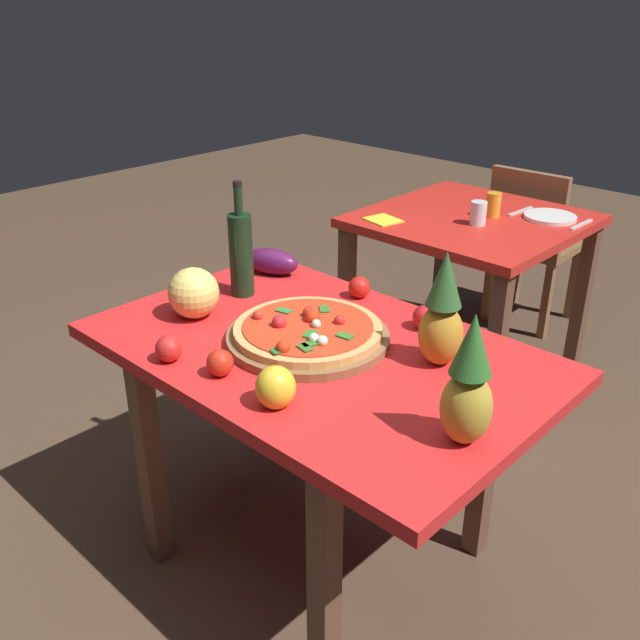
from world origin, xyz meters
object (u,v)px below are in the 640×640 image
object	(u,v)px
display_table	(318,375)
pineapple_left	(468,386)
background_table	(470,242)
tomato_by_bottle	(359,287)
eggplant	(271,261)
fork_utensil	(521,211)
pizza_board	(308,338)
bell_pepper	(276,387)
melon	(194,293)
drinking_glass_water	(478,213)
pineapple_right	(442,315)
napkin_folded	(383,220)
tomato_at_corner	(169,349)
wine_bottle	(241,252)
pizza	(307,329)
drinking_glass_juice	(493,205)
tomato_near_board	(220,363)
dinner_plate	(550,217)
dining_chair	(532,238)
tomato_beside_pepper	(425,317)
knife_utensil	(581,225)

from	to	relation	value
display_table	pineapple_left	bearing A→B (deg)	-11.05
background_table	tomato_by_bottle	size ratio (longest dim) A/B	12.42
eggplant	fork_utensil	xyz separation A→B (m)	(0.27, 1.26, -0.04)
pizza_board	bell_pepper	bearing A→B (deg)	-58.85
melon	drinking_glass_water	bearing A→B (deg)	84.18
pineapple_right	napkin_folded	xyz separation A→B (m)	(-0.89, 0.87, -0.14)
background_table	bell_pepper	world-z (taller)	bell_pepper
pineapple_right	tomato_at_corner	distance (m)	0.73
wine_bottle	pineapple_left	xyz separation A→B (m)	(0.97, -0.20, -0.00)
display_table	pineapple_left	world-z (taller)	pineapple_left
wine_bottle	melon	bearing A→B (deg)	-83.59
pizza	drinking_glass_juice	world-z (taller)	drinking_glass_juice
wine_bottle	tomato_near_board	size ratio (longest dim) A/B	5.25
dinner_plate	tomato_by_bottle	bearing A→B (deg)	-92.58
pineapple_right	eggplant	size ratio (longest dim) A/B	1.57
drinking_glass_juice	drinking_glass_water	size ratio (longest dim) A/B	1.06
pineapple_left	pizza_board	bearing A→B (deg)	169.76
eggplant	drinking_glass_water	size ratio (longest dim) A/B	2.02
dining_chair	pineapple_right	distance (m)	2.01
tomato_by_bottle	drinking_glass_juice	xyz separation A→B (m)	(-0.14, 1.06, 0.02)
wine_bottle	pizza	bearing A→B (deg)	-14.22
tomato_at_corner	dinner_plate	size ratio (longest dim) A/B	0.33
melon	napkin_folded	xyz separation A→B (m)	(-0.18, 1.14, -0.07)
dinner_plate	pizza	bearing A→B (deg)	-88.48
tomato_at_corner	tomato_by_bottle	size ratio (longest dim) A/B	1.03
wine_bottle	tomato_at_corner	world-z (taller)	wine_bottle
pizza	tomato_at_corner	distance (m)	0.38
tomato_at_corner	tomato_beside_pepper	bearing A→B (deg)	58.69
bell_pepper	drinking_glass_juice	xyz separation A→B (m)	(-0.41, 1.68, 0.00)
tomato_by_bottle	dinner_plate	xyz separation A→B (m)	(0.05, 1.20, -0.03)
tomato_beside_pepper	pizza_board	bearing A→B (deg)	-122.80
pineapple_right	tomato_beside_pepper	size ratio (longest dim) A/B	4.33
melon	drinking_glass_water	xyz separation A→B (m)	(0.14, 1.37, -0.03)
melon	wine_bottle	bearing A→B (deg)	96.41
fork_utensil	knife_utensil	world-z (taller)	same
pizza	napkin_folded	distance (m)	1.16
wine_bottle	fork_utensil	world-z (taller)	wine_bottle
napkin_folded	melon	bearing A→B (deg)	-80.89
pizza	drinking_glass_water	size ratio (longest dim) A/B	4.23
pizza	bell_pepper	xyz separation A→B (m)	(0.17, -0.29, 0.01)
fork_utensil	dinner_plate	bearing A→B (deg)	3.58
wine_bottle	napkin_folded	xyz separation A→B (m)	(-0.16, 0.93, -0.14)
pizza	dinner_plate	xyz separation A→B (m)	(-0.04, 1.54, -0.03)
bell_pepper	background_table	bearing A→B (deg)	106.24
wine_bottle	tomato_at_corner	bearing A→B (deg)	-65.37
display_table	pizza_board	world-z (taller)	pizza_board
pineapple_right	dinner_plate	bearing A→B (deg)	105.28
napkin_folded	pizza_board	bearing A→B (deg)	-61.85
dinner_plate	background_table	bearing A→B (deg)	-142.05
display_table	tomato_near_board	world-z (taller)	tomato_near_board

